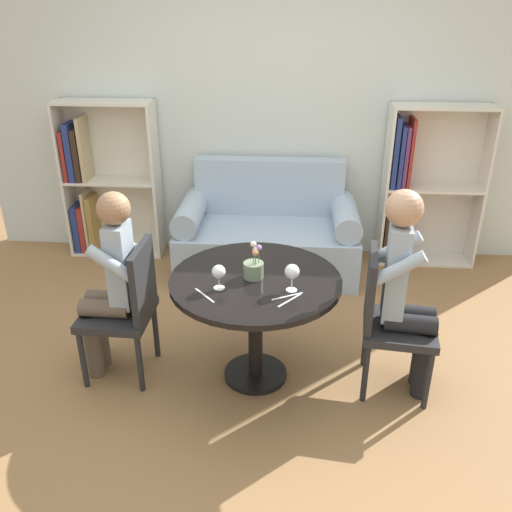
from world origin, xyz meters
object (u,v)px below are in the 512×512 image
person_right (407,290)px  flower_vase (254,267)px  wine_glass_left (219,272)px  wine_glass_right (292,272)px  bookshelf_left (101,183)px  chair_right (388,317)px  bookshelf_right (418,191)px  person_left (110,283)px  couch (268,235)px  chair_left (127,306)px

person_right → flower_vase: size_ratio=5.55×
wine_glass_left → wine_glass_right: wine_glass_right is taller
bookshelf_left → wine_glass_left: bearing=-55.4°
chair_right → person_right: size_ratio=0.70×
bookshelf_right → person_right: (-0.43, -1.84, 0.03)m
person_left → bookshelf_left: bearing=-158.2°
chair_right → wine_glass_right: bearing=107.3°
couch → chair_left: (-0.79, -1.54, 0.18)m
chair_left → chair_right: size_ratio=1.00×
person_left → wine_glass_right: (1.09, -0.13, 0.18)m
chair_right → person_left: bearing=96.0°
couch → bookshelf_right: bearing=11.9°
chair_left → wine_glass_right: (1.00, -0.12, 0.33)m
bookshelf_right → person_left: bearing=-140.4°
chair_right → wine_glass_left: chair_right is taller
couch → person_left: person_left is taller
wine_glass_right → person_right: bearing=7.7°
person_right → wine_glass_right: person_right is taller
person_right → wine_glass_right: bearing=104.5°
wine_glass_left → flower_vase: (0.19, 0.14, -0.04)m
bookshelf_left → flower_vase: size_ratio=6.05×
flower_vase → chair_right: bearing=-2.5°
flower_vase → bookshelf_left: bearing=130.3°
chair_left → person_right: size_ratio=0.70×
couch → person_right: 1.83m
bookshelf_left → bookshelf_right: same height
bookshelf_left → bookshelf_right: 2.83m
wine_glass_left → chair_right: bearing=6.4°
chair_left → person_left: person_left is taller
bookshelf_right → wine_glass_right: bearing=-119.4°
bookshelf_right → wine_glass_left: bearing=-127.7°
couch → wine_glass_left: bearing=-96.8°
person_left → flower_vase: 0.88m
bookshelf_left → chair_right: bookshelf_left is taller
flower_vase → person_left: bearing=-179.2°
bookshelf_right → flower_vase: 2.22m
bookshelf_left → bookshelf_right: (2.83, -0.00, -0.00)m
bookshelf_right → chair_right: size_ratio=1.56×
chair_left → person_right: bearing=90.8°
bookshelf_right → person_right: bearing=-103.1°
bookshelf_right → person_left: bookshelf_right is taller
person_right → wine_glass_left: 1.08m
person_left → flower_vase: person_left is taller
bookshelf_right → wine_glass_right: (-1.09, -1.93, 0.17)m
couch → chair_right: bearing=-63.1°
wine_glass_left → bookshelf_left: bearing=124.6°
bookshelf_left → chair_right: 2.96m
couch → flower_vase: (-0.01, -1.52, 0.46)m
chair_left → person_left: 0.18m
wine_glass_left → flower_vase: bearing=37.8°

